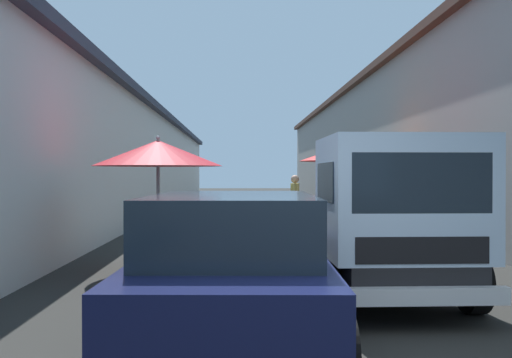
{
  "coord_description": "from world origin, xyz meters",
  "views": [
    {
      "loc": [
        -3.53,
        0.87,
        1.65
      ],
      "look_at": [
        9.71,
        0.42,
        1.52
      ],
      "focal_mm": 37.96,
      "sensor_mm": 36.0,
      "label": 1
    }
  ],
  "objects_px": {
    "plastic_stool": "(287,214)",
    "fruit_stall_far_right": "(351,169)",
    "hatchback_car": "(234,267)",
    "delivery_truck": "(383,221)",
    "fruit_stall_near_right": "(158,171)",
    "vendor_by_crates": "(295,201)",
    "fruit_stall_near_left": "(368,169)"
  },
  "relations": [
    {
      "from": "delivery_truck",
      "to": "fruit_stall_near_right",
      "type": "bearing_deg",
      "value": 55.1
    },
    {
      "from": "fruit_stall_far_right",
      "to": "hatchback_car",
      "type": "bearing_deg",
      "value": 158.72
    },
    {
      "from": "fruit_stall_near_right",
      "to": "delivery_truck",
      "type": "relative_size",
      "value": 0.47
    },
    {
      "from": "fruit_stall_near_left",
      "to": "plastic_stool",
      "type": "bearing_deg",
      "value": 38.08
    },
    {
      "from": "hatchback_car",
      "to": "delivery_truck",
      "type": "relative_size",
      "value": 0.81
    },
    {
      "from": "fruit_stall_near_right",
      "to": "fruit_stall_near_left",
      "type": "xyz_separation_m",
      "value": [
        5.79,
        -4.99,
        0.08
      ]
    },
    {
      "from": "fruit_stall_far_right",
      "to": "plastic_stool",
      "type": "relative_size",
      "value": 5.48
    },
    {
      "from": "fruit_stall_near_left",
      "to": "delivery_truck",
      "type": "height_order",
      "value": "fruit_stall_near_left"
    },
    {
      "from": "hatchback_car",
      "to": "plastic_stool",
      "type": "distance_m",
      "value": 12.41
    },
    {
      "from": "fruit_stall_far_right",
      "to": "plastic_stool",
      "type": "distance_m",
      "value": 6.07
    },
    {
      "from": "vendor_by_crates",
      "to": "fruit_stall_far_right",
      "type": "bearing_deg",
      "value": -159.88
    },
    {
      "from": "plastic_stool",
      "to": "hatchback_car",
      "type": "bearing_deg",
      "value": 172.35
    },
    {
      "from": "vendor_by_crates",
      "to": "plastic_stool",
      "type": "relative_size",
      "value": 3.72
    },
    {
      "from": "hatchback_car",
      "to": "vendor_by_crates",
      "type": "relative_size",
      "value": 2.46
    },
    {
      "from": "fruit_stall_near_right",
      "to": "plastic_stool",
      "type": "xyz_separation_m",
      "value": [
        8.38,
        -2.96,
        -1.37
      ]
    },
    {
      "from": "fruit_stall_near_right",
      "to": "vendor_by_crates",
      "type": "bearing_deg",
      "value": -29.17
    },
    {
      "from": "fruit_stall_near_right",
      "to": "fruit_stall_near_left",
      "type": "height_order",
      "value": "fruit_stall_near_left"
    },
    {
      "from": "vendor_by_crates",
      "to": "plastic_stool",
      "type": "distance_m",
      "value": 3.29
    },
    {
      "from": "fruit_stall_near_right",
      "to": "fruit_stall_far_right",
      "type": "distance_m",
      "value": 4.6
    },
    {
      "from": "fruit_stall_near_right",
      "to": "plastic_stool",
      "type": "distance_m",
      "value": 8.99
    },
    {
      "from": "fruit_stall_far_right",
      "to": "plastic_stool",
      "type": "bearing_deg",
      "value": 8.45
    },
    {
      "from": "fruit_stall_near_right",
      "to": "vendor_by_crates",
      "type": "distance_m",
      "value": 5.94
    },
    {
      "from": "vendor_by_crates",
      "to": "fruit_stall_near_right",
      "type": "bearing_deg",
      "value": 150.83
    },
    {
      "from": "fruit_stall_near_left",
      "to": "fruit_stall_near_right",
      "type": "bearing_deg",
      "value": 139.27
    },
    {
      "from": "fruit_stall_near_left",
      "to": "vendor_by_crates",
      "type": "bearing_deg",
      "value": 106.96
    },
    {
      "from": "fruit_stall_near_right",
      "to": "plastic_stool",
      "type": "height_order",
      "value": "fruit_stall_near_right"
    },
    {
      "from": "fruit_stall_far_right",
      "to": "plastic_stool",
      "type": "xyz_separation_m",
      "value": [
        5.83,
        0.87,
        -1.43
      ]
    },
    {
      "from": "fruit_stall_near_right",
      "to": "fruit_stall_far_right",
      "type": "xyz_separation_m",
      "value": [
        2.55,
        -3.82,
        0.06
      ]
    },
    {
      "from": "hatchback_car",
      "to": "vendor_by_crates",
      "type": "xyz_separation_m",
      "value": [
        9.06,
        -1.57,
        0.2
      ]
    },
    {
      "from": "hatchback_car",
      "to": "fruit_stall_far_right",
      "type": "bearing_deg",
      "value": -21.28
    },
    {
      "from": "fruit_stall_near_left",
      "to": "plastic_stool",
      "type": "xyz_separation_m",
      "value": [
        2.59,
        2.03,
        -1.45
      ]
    },
    {
      "from": "plastic_stool",
      "to": "fruit_stall_far_right",
      "type": "bearing_deg",
      "value": -171.55
    }
  ]
}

